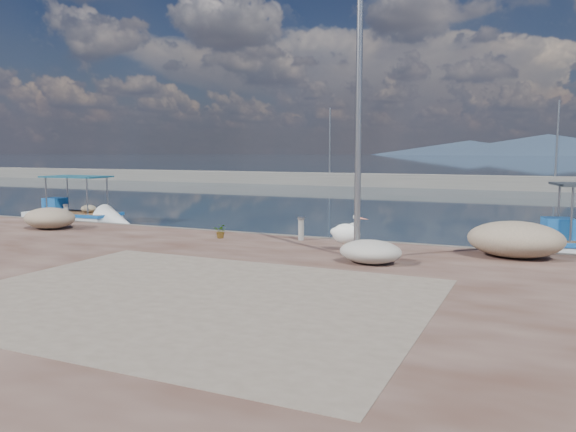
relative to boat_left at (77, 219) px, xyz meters
The scene contains 14 objects.
ground 14.33m from the boat_left, 31.17° to the right, with size 1400.00×1400.00×0.00m, color #162635.
quay 18.18m from the boat_left, 47.58° to the right, with size 44.00×22.00×0.50m, color #44261D.
quay_patch 16.87m from the boat_left, 38.15° to the right, with size 9.00×7.00×0.01m, color gray.
breakwater 34.81m from the boat_left, 69.38° to the left, with size 120.00×2.20×7.50m.
mountains 642.86m from the boat_left, 88.52° to the left, with size 370.00×280.00×22.00m.
boat_left is the anchor object (origin of this frame).
pelican 15.10m from the boat_left, 16.96° to the right, with size 1.10×0.57×1.06m.
lamp_post 16.36m from the boat_left, 19.63° to the right, with size 0.44×0.96×7.00m.
bollard_near 12.91m from the boat_left, 14.15° to the right, with size 0.24×0.24×0.72m.
bollard_far 3.69m from the boat_left, 50.97° to the right, with size 0.24×0.24×0.72m.
potted_plant 10.74m from the boat_left, 21.11° to the right, with size 0.41×0.36×0.46m, color #33722D.
net_pile_b 5.54m from the boat_left, 54.46° to the right, with size 1.96×1.53×0.76m, color #BEA68D.
net_pile_c 19.10m from the boat_left, 10.55° to the right, with size 2.43×1.74×0.96m, color #BEA68D.
net_pile_d 16.60m from the boat_left, 20.63° to the right, with size 1.56×1.17×0.59m, color beige.
Camera 1 is at (7.08, -11.77, 3.26)m, focal length 35.00 mm.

